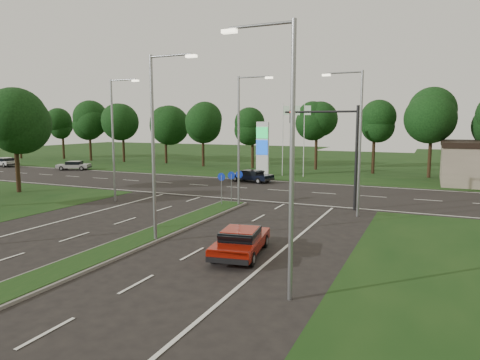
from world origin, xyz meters
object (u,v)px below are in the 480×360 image
at_px(navy_sedan, 251,176).
at_px(far_car_a, 74,165).
at_px(red_sedan, 241,241).
at_px(far_car_b, 5,162).

relative_size(navy_sedan, far_car_a, 1.08).
bearing_deg(far_car_a, navy_sedan, -117.28).
height_order(red_sedan, far_car_b, red_sedan).
bearing_deg(far_car_a, red_sedan, -149.83).
bearing_deg(navy_sedan, far_car_b, 100.56).
height_order(navy_sedan, far_car_b, far_car_b).
height_order(red_sedan, far_car_a, red_sedan).
distance_m(navy_sedan, far_car_b, 36.47).
height_order(far_car_a, far_car_b, far_car_b).
bearing_deg(far_car_b, red_sedan, -105.99).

